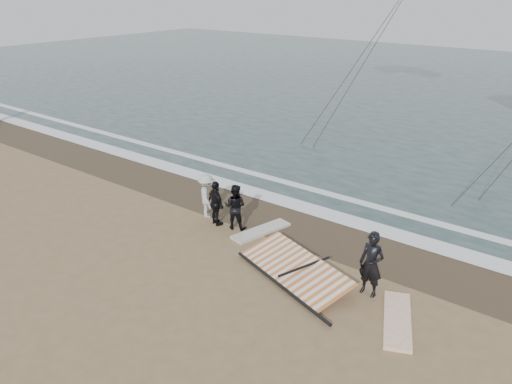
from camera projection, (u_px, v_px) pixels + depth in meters
ground at (226, 287)px, 14.09m from camera, size 120.00×120.00×0.00m
sea at (505, 94)px, 38.29m from camera, size 120.00×54.00×0.02m
wet_sand at (310, 229)px, 17.39m from camera, size 120.00×2.80×0.01m
foam_near at (330, 215)px, 18.41m from camera, size 120.00×0.90×0.01m
foam_far at (351, 200)px, 19.66m from camera, size 120.00×0.45×0.01m
man_main at (371, 264)px, 13.44m from camera, size 0.71×0.48×1.89m
board_white at (397, 320)px, 12.66m from camera, size 1.55×2.45×0.10m
board_cream at (261, 231)px, 17.17m from camera, size 1.12×2.30×0.09m
trio_cluster at (218, 201)px, 17.59m from camera, size 2.47×1.23×1.64m
sail_rig at (296, 268)px, 14.67m from camera, size 4.06×2.81×0.49m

